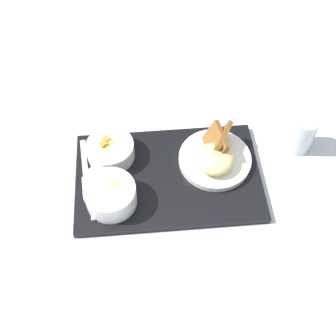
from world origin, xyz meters
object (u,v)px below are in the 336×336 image
plate_main (215,157)px  glass_water (301,135)px  bowl_salad (110,150)px  spoon (94,181)px  bowl_soup (111,194)px  knife (86,183)px

plate_main → glass_water: 0.23m
bowl_salad → spoon: bearing=-124.6°
bowl_soup → spoon: bowl_soup is taller
bowl_soup → glass_water: bearing=10.3°
knife → glass_water: bearing=-86.9°
knife → glass_water: (0.53, 0.03, 0.02)m
bowl_soup → glass_water: (0.48, 0.09, -0.01)m
bowl_salad → glass_water: size_ratio=1.13×
plate_main → glass_water: bearing=6.1°
bowl_soup → knife: (-0.05, 0.06, -0.03)m
bowl_salad → bowl_soup: (-0.01, -0.13, 0.01)m
knife → spoon: knife is taller
plate_main → spoon: bearing=-179.4°
bowl_soup → spoon: bearing=119.9°
bowl_soup → spoon: 0.07m
plate_main → bowl_salad: bearing=165.0°
spoon → glass_water: (0.52, 0.03, 0.02)m
bowl_soup → spoon: (-0.03, 0.06, -0.03)m
knife → plate_main: bearing=-88.9°
bowl_salad → bowl_soup: 0.13m
spoon → glass_water: 0.52m
knife → bowl_salad: bearing=-42.7°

